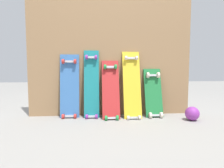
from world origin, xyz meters
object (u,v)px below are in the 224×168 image
skateboard_green (154,95)px  skateboard_blue (70,89)px  skateboard_teal (92,87)px  skateboard_yellow (132,87)px  skateboard_red (111,92)px  rubber_ball (192,114)px

skateboard_green → skateboard_blue: bearing=177.5°
skateboard_teal → skateboard_green: 0.77m
skateboard_blue → skateboard_teal: (0.26, -0.02, 0.02)m
skateboard_blue → skateboard_green: 1.03m
skateboard_yellow → skateboard_blue: bearing=175.1°
skateboard_red → skateboard_green: size_ratio=1.17×
skateboard_teal → rubber_ball: skateboard_teal is taller
skateboard_red → skateboard_yellow: size_ratio=0.87×
skateboard_blue → rubber_ball: skateboard_blue is taller
skateboard_teal → skateboard_red: size_ratio=1.16×
skateboard_red → skateboard_green: skateboard_red is taller
skateboard_red → skateboard_yellow: 0.26m
skateboard_red → skateboard_yellow: skateboard_yellow is taller
skateboard_teal → skateboard_blue: bearing=176.3°
skateboard_yellow → rubber_ball: size_ratio=5.52×
skateboard_red → rubber_ball: bearing=-12.8°
skateboard_yellow → rubber_ball: bearing=-18.1°
skateboard_blue → skateboard_yellow: size_ratio=0.95×
skateboard_teal → rubber_ball: 1.21m
skateboard_teal → skateboard_yellow: size_ratio=1.01×
skateboard_red → skateboard_yellow: bearing=1.5°
skateboard_blue → skateboard_green: (1.03, -0.04, -0.08)m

